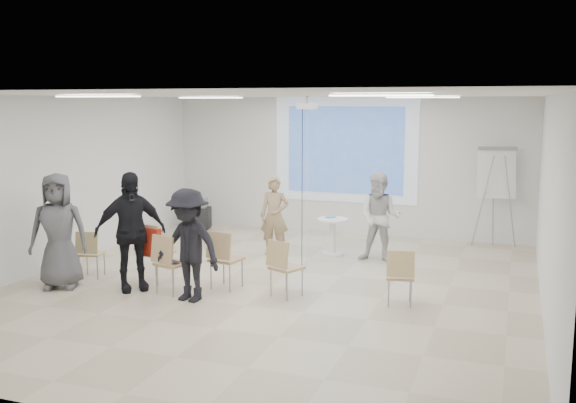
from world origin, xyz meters
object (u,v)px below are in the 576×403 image
(flipchart_easel, at_px, (496,174))
(chair_right_inner, at_px, (283,264))
(chair_right_far, at_px, (400,273))
(av_cart, at_px, (200,215))
(pedestal_table, at_px, (333,234))
(chair_center, at_px, (223,255))
(laptop, at_px, (173,261))
(chair_far_left, at_px, (90,250))
(audience_left, at_px, (130,223))
(audience_outer, at_px, (58,224))
(chair_left_mid, at_px, (152,248))
(player_right, at_px, (380,213))
(player_left, at_px, (275,211))
(audience_mid, at_px, (188,238))
(chair_left_inner, at_px, (169,259))

(flipchart_easel, bearing_deg, chair_right_inner, -133.66)
(chair_right_far, relative_size, av_cart, 1.17)
(pedestal_table, distance_m, chair_center, 2.92)
(laptop, xyz_separation_m, av_cart, (-1.96, 4.62, -0.17))
(chair_far_left, height_order, chair_center, chair_center)
(audience_left, relative_size, audience_outer, 1.04)
(chair_far_left, bearing_deg, chair_left_mid, -10.55)
(chair_right_far, height_order, av_cart, chair_right_far)
(chair_right_inner, bearing_deg, player_right, 95.06)
(chair_left_mid, distance_m, av_cart, 4.53)
(player_left, height_order, chair_left_mid, player_left)
(pedestal_table, distance_m, player_left, 1.19)
(audience_left, distance_m, audience_mid, 1.12)
(pedestal_table, distance_m, audience_outer, 4.96)
(audience_left, xyz_separation_m, audience_mid, (1.10, -0.19, -0.12))
(chair_right_far, xyz_separation_m, audience_mid, (-2.96, -0.79, 0.45))
(pedestal_table, xyz_separation_m, audience_left, (-2.31, -3.25, 0.65))
(chair_left_inner, height_order, chair_right_far, chair_left_inner)
(audience_mid, bearing_deg, flipchart_easel, 61.85)
(pedestal_table, height_order, chair_center, chair_center)
(player_right, relative_size, audience_outer, 0.89)
(chair_left_mid, bearing_deg, chair_far_left, -165.42)
(flipchart_easel, distance_m, av_cart, 6.55)
(chair_center, bearing_deg, audience_left, -150.75)
(chair_right_inner, distance_m, av_cart, 5.61)
(player_right, xyz_separation_m, flipchart_easel, (1.92, 1.95, 0.58))
(chair_left_inner, height_order, chair_center, chair_center)
(chair_right_inner, distance_m, flipchart_easel, 5.49)
(chair_right_inner, bearing_deg, chair_far_left, -154.68)
(audience_left, bearing_deg, chair_right_inner, -34.73)
(chair_right_far, distance_m, flipchart_easel, 4.67)
(laptop, bearing_deg, audience_outer, 26.95)
(chair_right_far, xyz_separation_m, av_cart, (-5.33, 4.10, -0.16))
(pedestal_table, xyz_separation_m, player_right, (0.94, -0.17, 0.50))
(chair_center, distance_m, audience_outer, 2.62)
(laptop, bearing_deg, audience_mid, 162.50)
(chair_right_far, relative_size, audience_left, 0.39)
(player_left, bearing_deg, laptop, -110.80)
(player_right, relative_size, av_cart, 2.57)
(player_left, relative_size, chair_left_mid, 1.74)
(chair_center, xyz_separation_m, chair_right_inner, (1.01, -0.07, -0.03))
(player_left, bearing_deg, chair_center, -97.47)
(laptop, distance_m, audience_left, 0.89)
(flipchart_easel, bearing_deg, av_cart, 170.66)
(audience_mid, height_order, audience_outer, audience_outer)
(chair_left_inner, bearing_deg, flipchart_easel, 64.06)
(pedestal_table, relative_size, chair_left_inner, 0.79)
(pedestal_table, xyz_separation_m, chair_left_mid, (-2.18, -2.85, 0.18))
(player_right, xyz_separation_m, audience_mid, (-2.15, -3.26, 0.04))
(chair_left_inner, bearing_deg, player_left, 94.22)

